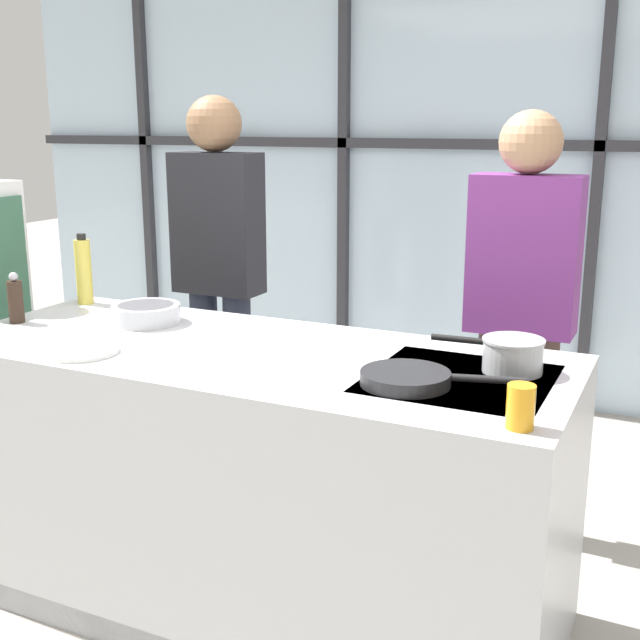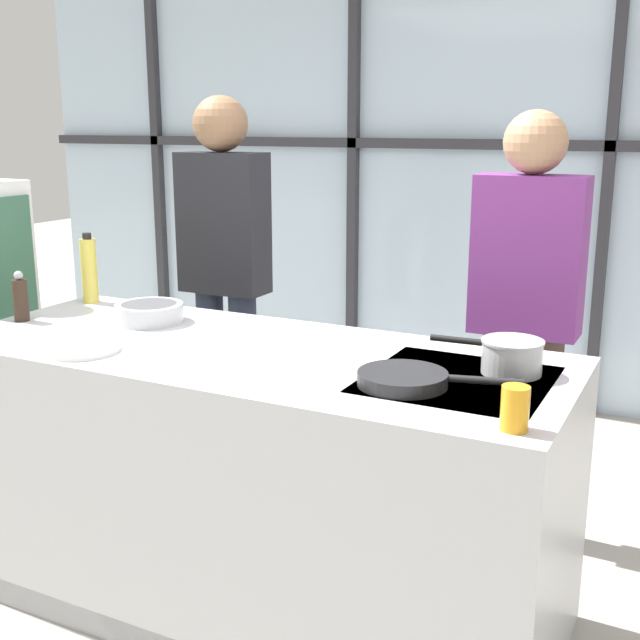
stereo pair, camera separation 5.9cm
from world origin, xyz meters
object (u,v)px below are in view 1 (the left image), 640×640
(pepper_grinder, at_px, (16,300))
(saucepan, at_px, (512,354))
(white_plate, at_px, (81,351))
(mixing_bowl, at_px, (146,313))
(spectator_far_left, at_px, (218,261))
(spectator_center_left, at_px, (521,300))
(frying_pan, at_px, (408,378))
(oil_bottle, at_px, (84,271))
(juice_glass_near, at_px, (521,407))

(pepper_grinder, bearing_deg, saucepan, 5.67)
(white_plate, xyz_separation_m, mixing_bowl, (-0.05, 0.42, 0.03))
(spectator_far_left, bearing_deg, spectator_center_left, -180.00)
(pepper_grinder, bearing_deg, frying_pan, -2.51)
(frying_pan, relative_size, oil_bottle, 1.58)
(saucepan, bearing_deg, mixing_bowl, 179.15)
(spectator_far_left, xyz_separation_m, saucepan, (1.54, -0.80, -0.04))
(spectator_far_left, height_order, mixing_bowl, spectator_far_left)
(juice_glass_near, bearing_deg, white_plate, 177.97)
(juice_glass_near, bearing_deg, mixing_bowl, 162.46)
(juice_glass_near, bearing_deg, pepper_grinder, 172.06)
(spectator_far_left, bearing_deg, white_plate, 100.98)
(spectator_far_left, height_order, white_plate, spectator_far_left)
(saucepan, height_order, mixing_bowl, saucepan)
(spectator_center_left, distance_m, mixing_bowl, 1.45)
(white_plate, relative_size, mixing_bowl, 0.96)
(spectator_center_left, xyz_separation_m, juice_glass_near, (0.26, -1.25, 0.01))
(frying_pan, bearing_deg, spectator_center_left, 84.42)
(saucepan, height_order, pepper_grinder, pepper_grinder)
(saucepan, bearing_deg, oil_bottle, 174.17)
(mixing_bowl, xyz_separation_m, pepper_grinder, (-0.44, -0.20, 0.05))
(saucepan, distance_m, pepper_grinder, 1.81)
(spectator_center_left, relative_size, oil_bottle, 5.93)
(oil_bottle, bearing_deg, spectator_far_left, 67.57)
(frying_pan, distance_m, saucepan, 0.35)
(frying_pan, xyz_separation_m, pepper_grinder, (-1.56, 0.07, 0.06))
(spectator_center_left, height_order, saucepan, spectator_center_left)
(mixing_bowl, bearing_deg, saucepan, -0.85)
(spectator_far_left, height_order, frying_pan, spectator_far_left)
(juice_glass_near, bearing_deg, oil_bottle, 161.75)
(oil_bottle, distance_m, pepper_grinder, 0.37)
(pepper_grinder, bearing_deg, juice_glass_near, -7.94)
(spectator_far_left, xyz_separation_m, oil_bottle, (-0.26, -0.62, 0.04))
(spectator_far_left, bearing_deg, juice_glass_near, 142.99)
(saucepan, xyz_separation_m, oil_bottle, (-1.79, 0.18, 0.08))
(frying_pan, bearing_deg, white_plate, -172.06)
(saucepan, distance_m, juice_glass_near, 0.46)
(saucepan, xyz_separation_m, pepper_grinder, (-1.80, -0.18, 0.03))
(frying_pan, distance_m, mixing_bowl, 1.15)
(spectator_far_left, distance_m, spectator_center_left, 1.40)
(spectator_center_left, xyz_separation_m, white_plate, (-1.17, -1.20, -0.04))
(frying_pan, xyz_separation_m, saucepan, (0.24, 0.25, 0.03))
(saucepan, xyz_separation_m, mixing_bowl, (-1.36, 0.02, -0.02))
(mixing_bowl, bearing_deg, spectator_far_left, 102.84)
(white_plate, distance_m, pepper_grinder, 0.55)
(oil_bottle, distance_m, juice_glass_near, 2.01)
(frying_pan, distance_m, juice_glass_near, 0.41)
(frying_pan, relative_size, saucepan, 1.34)
(spectator_center_left, xyz_separation_m, saucepan, (0.14, -0.80, 0.01))
(spectator_far_left, xyz_separation_m, white_plate, (0.23, -1.20, -0.09))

